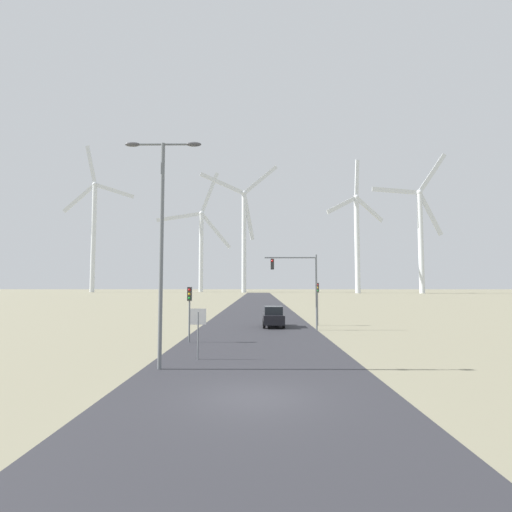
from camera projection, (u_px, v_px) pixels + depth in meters
name	position (u px, v px, depth m)	size (l,w,h in m)	color
ground_plane	(253.00, 397.00, 13.35)	(600.00, 600.00, 0.00)	gray
road_surface	(258.00, 309.00, 61.22)	(10.00, 240.00, 0.01)	#2D2D33
streetlamp	(162.00, 225.00, 18.16)	(3.54, 0.32, 10.32)	slate
stop_sign_near	(198.00, 324.00, 20.13)	(0.81, 0.07, 2.54)	slate
traffic_light_post_near_left	(189.00, 302.00, 26.14)	(0.28, 0.33, 3.59)	slate
traffic_light_post_near_right	(317.00, 294.00, 36.75)	(0.28, 0.34, 3.91)	slate
traffic_light_mast_overhead	(299.00, 276.00, 33.17)	(4.37, 0.35, 6.25)	slate
car_approaching	(273.00, 317.00, 35.35)	(1.88, 4.12, 1.83)	black
wind_turbine_far_left	(94.00, 226.00, 194.44)	(34.48, 2.60, 72.37)	silver
wind_turbine_left	(201.00, 241.00, 205.55)	(38.14, 4.93, 62.42)	silver
wind_turbine_center	(244.00, 230.00, 189.56)	(36.67, 14.94, 62.84)	silver
wind_turbine_right	(357.00, 234.00, 173.24)	(27.80, 12.97, 58.75)	silver
wind_turbine_far_right	(420.00, 230.00, 169.42)	(32.53, 2.60, 60.29)	silver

